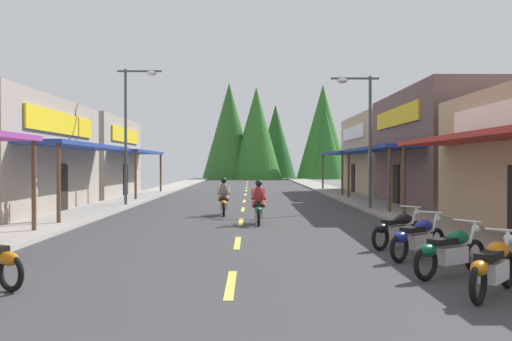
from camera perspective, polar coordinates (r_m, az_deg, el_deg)
The scene contains 17 objects.
ground at distance 33.94m, azimuth -1.16°, elevation -3.01°, with size 10.85×93.73×0.10m, color #38383A.
sidewalk_left at distance 34.64m, azimuth -12.18°, elevation -2.76°, with size 2.38×93.73×0.12m, color #9E9991.
sidewalk_right at distance 34.51m, azimuth 9.91°, elevation -2.77°, with size 2.38×93.73×0.12m, color gray.
centerline_dashes at distance 35.90m, azimuth -1.12°, elevation -2.71°, with size 0.16×67.13×0.01m.
storefront_left_far at distance 38.59m, azimuth -18.68°, elevation 1.26°, with size 9.56×10.42×5.09m.
storefront_right_middle at distance 30.88m, azimuth 21.59°, elevation 2.05°, with size 10.24×11.43×5.79m.
storefront_right_far at distance 42.08m, azimuth 14.46°, elevation 1.56°, with size 8.77×11.14×5.59m.
streetlamp_left at distance 28.61m, azimuth -12.41°, elevation 5.18°, with size 2.20×0.30×6.81m.
streetlamp_right at distance 26.29m, azimuth 10.72°, elevation 4.77°, with size 2.20×0.30×6.13m.
motorcycle_parked_right_0 at distance 9.93m, azimuth 22.87°, elevation -8.88°, with size 1.46×1.69×1.04m.
motorcycle_parked_right_1 at distance 11.37m, azimuth 19.04°, elevation -7.66°, with size 1.82×1.30×1.04m.
motorcycle_parked_right_2 at distance 13.17m, azimuth 16.06°, elevation -6.51°, with size 1.68×1.48×1.04m.
motorcycle_parked_right_3 at distance 14.78m, azimuth 14.18°, elevation -5.72°, with size 1.72×1.43×1.04m.
rider_cruising_lead at distance 19.92m, azimuth 0.27°, elevation -3.57°, with size 0.60×2.14×1.57m.
rider_cruising_trailing at distance 23.33m, azimuth -3.29°, elevation -2.95°, with size 0.60×2.14×1.57m.
pedestrian_browsing at distance 20.79m, azimuth -21.55°, elevation -2.58°, with size 0.36×0.54×1.66m.
treeline_backdrop at distance 80.86m, azimuth 2.05°, elevation 3.67°, with size 21.00×12.96×13.72m.
Camera 1 is at (0.35, -2.01, 2.13)m, focal length 39.58 mm.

